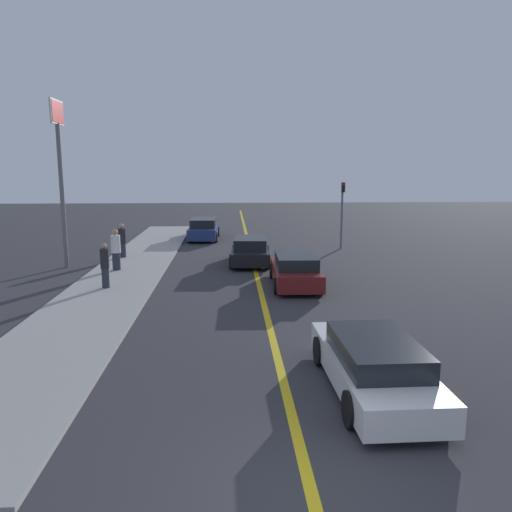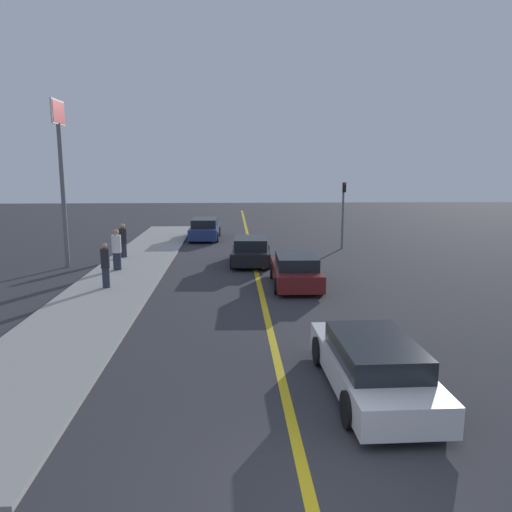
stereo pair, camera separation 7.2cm
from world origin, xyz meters
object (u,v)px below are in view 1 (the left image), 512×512
Objects in this scene: traffic_light at (342,208)px; roadside_sign at (59,151)px; car_near_right_lane at (373,364)px; car_far_distant at (250,251)px; car_parked_left_lot at (204,229)px; pedestrian_far_standing at (122,241)px; car_ahead_center at (295,271)px; pedestrian_mid_group at (116,250)px; pedestrian_near_curb at (105,265)px.

roadside_sign is at bearing -161.58° from traffic_light.
car_far_distant reaches higher than car_near_right_lane.
car_far_distant is 0.56× the size of roadside_sign.
pedestrian_far_standing reaches higher than car_parked_left_lot.
car_near_right_lane is 0.62× the size of roadside_sign.
car_parked_left_lot is 9.30m from traffic_light.
pedestrian_far_standing is at bearing -166.96° from traffic_light.
car_parked_left_lot is (-4.26, 13.22, 0.05)m from car_ahead_center.
pedestrian_mid_group reaches higher than car_parked_left_lot.
roadside_sign is at bearing 158.74° from car_ahead_center.
car_near_right_lane is 17.77m from pedestrian_far_standing.
car_ahead_center is 8.19m from pedestrian_mid_group.
car_parked_left_lot is 13.96m from pedestrian_near_curb.
car_ahead_center is 2.51× the size of pedestrian_far_standing.
car_near_right_lane is 2.74× the size of pedestrian_far_standing.
pedestrian_far_standing is (-8.40, 15.66, 0.37)m from car_near_right_lane.
pedestrian_mid_group reaches higher than pedestrian_far_standing.
pedestrian_far_standing is at bearing 97.18° from pedestrian_mid_group.
car_far_distant is at bearing -141.87° from traffic_light.
pedestrian_near_curb is at bearing -83.57° from pedestrian_far_standing.
pedestrian_mid_group is at bearing -82.82° from pedestrian_far_standing.
car_near_right_lane is 23.18m from car_parked_left_lot.
traffic_light is at bearing 41.28° from car_far_distant.
car_parked_left_lot is 2.73× the size of pedestrian_near_curb.
roadside_sign is at bearing -122.35° from car_parked_left_lot.
car_parked_left_lot reaches higher than car_near_right_lane.
car_near_right_lane is at bearing -49.87° from pedestrian_near_curb.
roadside_sign is (-10.21, 4.25, 4.71)m from car_ahead_center.
traffic_light is at bearing 68.19° from car_ahead_center.
car_near_right_lane is at bearing -100.57° from traffic_light.
car_far_distant is 2.34× the size of pedestrian_mid_group.
car_far_distant is 6.61m from pedestrian_far_standing.
car_far_distant is (-1.59, 4.67, 0.02)m from car_ahead_center.
car_ahead_center is at bearing -22.59° from roadside_sign.
car_parked_left_lot is 7.99m from pedestrian_far_standing.
roadside_sign is (-5.94, -8.98, 4.66)m from car_parked_left_lot.
pedestrian_far_standing is at bearing -116.91° from car_parked_left_lot.
traffic_light reaches higher than car_far_distant.
roadside_sign reaches higher than car_near_right_lane.
pedestrian_near_curb is 14.55m from traffic_light.
pedestrian_near_curb is at bearing -84.28° from pedestrian_mid_group.
car_parked_left_lot is at bearing 151.91° from traffic_light.
pedestrian_near_curb reaches higher than car_ahead_center.
traffic_light is at bearing 27.48° from pedestrian_mid_group.
car_far_distant reaches higher than car_ahead_center.
pedestrian_mid_group is 12.95m from traffic_light.
car_near_right_lane is 9.49m from car_ahead_center.
pedestrian_near_curb is 6.62m from pedestrian_far_standing.
pedestrian_near_curb is 0.45× the size of traffic_light.
roadside_sign is at bearing -138.56° from pedestrian_far_standing.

